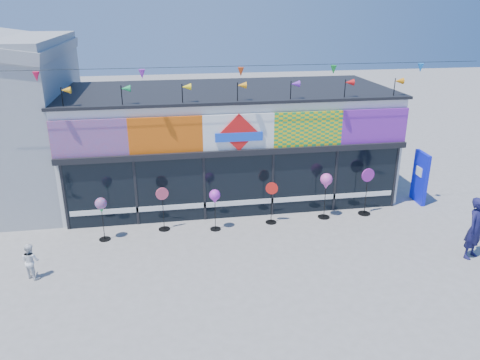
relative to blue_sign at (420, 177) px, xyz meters
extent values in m
plane|color=slate|center=(-6.95, -3.64, -0.98)|extent=(80.00, 80.00, 0.00)
cube|color=silver|center=(-6.95, 2.36, 1.02)|extent=(12.00, 5.00, 4.00)
cube|color=black|center=(-6.95, -0.20, 0.17)|extent=(11.60, 0.12, 2.30)
cube|color=black|center=(-6.95, -0.24, 1.42)|extent=(12.00, 0.30, 0.20)
cube|color=white|center=(-6.95, -0.23, -0.43)|extent=(11.40, 0.10, 0.18)
cube|color=black|center=(-6.95, 2.36, 3.07)|extent=(12.20, 5.20, 0.10)
cube|color=black|center=(-12.75, -0.21, 0.17)|extent=(0.08, 0.14, 2.30)
cube|color=black|center=(-10.45, -0.21, 0.17)|extent=(0.08, 0.14, 2.30)
cube|color=black|center=(-8.15, -0.21, 0.17)|extent=(0.08, 0.14, 2.30)
cube|color=black|center=(-5.75, -0.21, 0.17)|extent=(0.08, 0.14, 2.30)
cube|color=black|center=(-3.45, -0.21, 0.17)|extent=(0.08, 0.14, 2.30)
cube|color=black|center=(-1.15, -0.21, 0.17)|extent=(0.08, 0.14, 2.30)
cube|color=red|center=(-11.75, -0.22, 2.12)|extent=(2.40, 0.08, 1.20)
cube|color=#E2570B|center=(-9.35, -0.22, 2.12)|extent=(2.40, 0.08, 1.20)
cube|color=white|center=(-6.95, -0.22, 2.12)|extent=(2.40, 0.08, 1.20)
cube|color=yellow|center=(-4.55, -0.22, 2.12)|extent=(2.40, 0.08, 1.20)
cube|color=purple|center=(-2.15, -0.22, 2.12)|extent=(2.40, 0.08, 1.20)
cube|color=red|center=(-6.95, -0.28, 2.12)|extent=(1.27, 0.06, 1.27)
cube|color=blue|center=(-6.95, -0.30, 1.97)|extent=(1.60, 0.05, 0.30)
cube|color=purple|center=(-11.07, -0.16, -0.06)|extent=(0.78, 0.03, 0.78)
cube|color=#23A118|center=(-9.89, -0.16, 0.25)|extent=(0.92, 0.03, 0.92)
cube|color=#F150B5|center=(-8.72, -0.16, 0.60)|extent=(0.78, 0.03, 0.78)
cube|color=orange|center=(-7.54, -0.16, -0.04)|extent=(0.92, 0.03, 0.92)
cube|color=#C6123C|center=(-6.37, -0.16, 0.29)|extent=(0.78, 0.03, 0.78)
cube|color=#C5123B|center=(-5.19, -0.16, 0.44)|extent=(0.92, 0.03, 0.92)
cube|color=#F852E0|center=(-4.02, -0.16, -0.03)|extent=(0.78, 0.03, 0.78)
cube|color=#E54C15|center=(-2.84, -0.16, 0.35)|extent=(0.92, 0.03, 0.92)
cylinder|color=black|center=(-12.45, 0.01, 3.37)|extent=(0.03, 0.03, 0.70)
cone|color=orange|center=(-12.31, 0.01, 3.62)|extent=(0.30, 0.22, 0.22)
cylinder|color=black|center=(-10.65, 0.01, 3.37)|extent=(0.03, 0.03, 0.70)
cone|color=#17984C|center=(-10.51, 0.01, 3.62)|extent=(0.30, 0.22, 0.22)
cylinder|color=black|center=(-8.75, 0.01, 3.37)|extent=(0.03, 0.03, 0.70)
cone|color=yellow|center=(-8.61, 0.01, 3.62)|extent=(0.30, 0.22, 0.22)
cylinder|color=black|center=(-6.95, 0.01, 3.37)|extent=(0.03, 0.03, 0.70)
cone|color=orange|center=(-6.81, 0.01, 3.62)|extent=(0.30, 0.22, 0.22)
cylinder|color=black|center=(-5.15, 0.01, 3.37)|extent=(0.03, 0.03, 0.70)
cone|color=purple|center=(-5.01, 0.01, 3.62)|extent=(0.30, 0.22, 0.22)
cylinder|color=black|center=(-3.25, 0.01, 3.37)|extent=(0.03, 0.03, 0.70)
cone|color=red|center=(-3.11, 0.01, 3.62)|extent=(0.30, 0.22, 0.22)
cylinder|color=black|center=(-1.45, 0.01, 3.37)|extent=(0.03, 0.03, 0.70)
cone|color=orange|center=(-1.31, 0.01, 3.62)|extent=(0.30, 0.22, 0.22)
cylinder|color=black|center=(-6.95, -0.64, 4.32)|extent=(16.00, 0.01, 0.01)
cone|color=#E81542|center=(-12.95, -0.64, 4.14)|extent=(0.20, 0.20, 0.28)
cone|color=purple|center=(-9.95, -0.64, 4.14)|extent=(0.20, 0.20, 0.28)
cone|color=#CC3F13|center=(-6.95, -0.64, 4.14)|extent=(0.20, 0.20, 0.28)
cone|color=#16952D|center=(-3.95, -0.64, 4.14)|extent=(0.20, 0.20, 0.28)
cone|color=#1A7FE1|center=(-0.95, -0.64, 4.14)|extent=(0.20, 0.20, 0.28)
cube|color=#0E18D9|center=(0.00, 0.00, -0.01)|extent=(0.19, 0.98, 1.95)
cube|color=white|center=(-0.08, 0.00, 0.24)|extent=(0.06, 0.44, 0.34)
cylinder|color=black|center=(-11.48, -1.22, -0.97)|extent=(0.37, 0.37, 0.03)
cylinder|color=black|center=(-11.48, -1.22, -0.36)|extent=(0.02, 0.02, 1.19)
sphere|color=green|center=(-11.48, -1.22, 0.29)|extent=(0.37, 0.37, 0.37)
cone|color=green|center=(-11.48, -1.22, 0.06)|extent=(0.18, 0.18, 0.17)
cylinder|color=black|center=(-9.58, -0.81, -0.97)|extent=(0.38, 0.38, 0.03)
cylinder|color=black|center=(-9.58, -0.81, -0.33)|extent=(0.02, 0.02, 1.25)
cylinder|color=#D84862|center=(-9.58, -0.81, 0.31)|extent=(0.42, 0.13, 0.42)
cylinder|color=black|center=(-7.89, -1.09, -0.97)|extent=(0.36, 0.36, 0.03)
cylinder|color=black|center=(-7.89, -1.09, -0.37)|extent=(0.02, 0.02, 1.18)
sphere|color=#B329C2|center=(-7.89, -1.09, 0.27)|extent=(0.36, 0.36, 0.36)
cone|color=#B329C2|center=(-7.89, -1.09, 0.04)|extent=(0.18, 0.18, 0.16)
cylinder|color=black|center=(-5.93, -0.89, -0.97)|extent=(0.38, 0.38, 0.03)
cylinder|color=black|center=(-5.93, -0.89, -0.34)|extent=(0.02, 0.02, 1.23)
cylinder|color=red|center=(-5.93, -0.89, 0.29)|extent=(0.41, 0.14, 0.42)
cylinder|color=black|center=(-3.99, -0.79, -0.97)|extent=(0.42, 0.42, 0.03)
cylinder|color=black|center=(-3.99, -0.79, -0.27)|extent=(0.03, 0.03, 1.36)
sphere|color=#D145AC|center=(-3.99, -0.79, 0.46)|extent=(0.42, 0.42, 0.42)
cone|color=#D145AC|center=(-3.99, -0.79, 0.20)|extent=(0.21, 0.21, 0.19)
cylinder|color=black|center=(-2.46, -0.75, -0.96)|extent=(0.44, 0.44, 0.03)
cylinder|color=black|center=(-2.46, -0.75, -0.23)|extent=(0.03, 0.03, 1.43)
cylinder|color=purple|center=(-2.46, -0.75, 0.51)|extent=(0.49, 0.12, 0.49)
imported|color=#151543|center=(-0.58, -4.15, -0.03)|extent=(0.82, 0.72, 1.90)
imported|color=white|center=(-13.21, -3.17, -0.47)|extent=(0.57, 0.53, 1.03)
camera|label=1|loc=(-9.41, -15.12, 6.11)|focal=35.00mm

